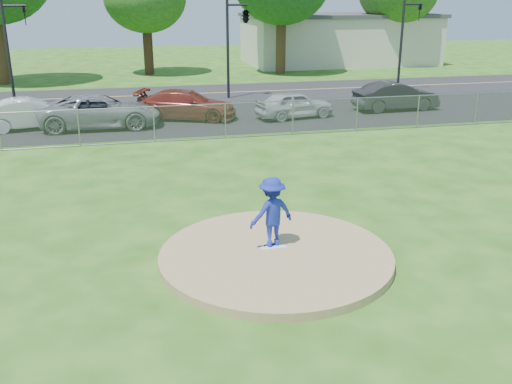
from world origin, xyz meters
TOP-DOWN VIEW (x-y plane):
  - ground at (0.00, 10.00)m, footprint 120.00×120.00m
  - pitchers_mound at (0.00, 0.00)m, footprint 5.40×5.40m
  - pitching_rubber at (0.00, 0.20)m, footprint 0.60×0.15m
  - chain_link_fence at (0.00, 12.00)m, footprint 40.00×0.06m
  - parking_lot at (0.00, 16.50)m, footprint 50.00×8.00m
  - street at (0.00, 24.00)m, footprint 60.00×7.00m
  - commercial_building at (16.00, 38.00)m, footprint 16.40×9.40m
  - traffic_signal_left at (-8.76, 22.00)m, footprint 1.28×0.20m
  - traffic_signal_center at (3.97, 22.00)m, footprint 1.42×2.48m
  - traffic_signal_right at (14.24, 22.00)m, footprint 1.28×0.20m
  - pitcher at (-0.01, 0.35)m, footprint 1.24×0.91m
  - traffic_cone at (-6.31, 14.56)m, footprint 0.37×0.37m
  - parked_car_white at (-7.33, 15.86)m, footprint 4.45×2.34m
  - parked_car_gray at (-4.24, 15.37)m, footprint 5.48×2.57m
  - parked_car_darkred at (-0.13, 16.39)m, footprint 5.28×3.66m
  - parked_car_pearl at (5.13, 15.46)m, footprint 4.15×2.28m
  - parked_car_charcoal at (10.96, 16.19)m, footprint 4.54×1.75m

SIDE VIEW (x-z plane):
  - ground at x=0.00m, z-range 0.00..0.00m
  - street at x=0.00m, z-range 0.00..0.01m
  - parking_lot at x=0.00m, z-range 0.00..0.01m
  - pitchers_mound at x=0.00m, z-range 0.00..0.20m
  - pitching_rubber at x=0.00m, z-range 0.20..0.24m
  - traffic_cone at x=-6.31m, z-range 0.01..0.74m
  - parked_car_pearl at x=5.13m, z-range 0.01..1.35m
  - parked_car_white at x=-7.33m, z-range 0.01..1.40m
  - parked_car_darkred at x=-0.13m, z-range 0.01..1.43m
  - parked_car_charcoal at x=10.96m, z-range 0.01..1.49m
  - chain_link_fence at x=0.00m, z-range 0.00..1.50m
  - parked_car_gray at x=-4.24m, z-range 0.01..1.52m
  - pitcher at x=-0.01m, z-range 0.20..1.91m
  - commercial_building at x=16.00m, z-range 0.01..4.31m
  - traffic_signal_left at x=-8.76m, z-range 0.56..6.16m
  - traffic_signal_right at x=14.24m, z-range 0.56..6.16m
  - traffic_signal_center at x=3.97m, z-range 1.81..7.41m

